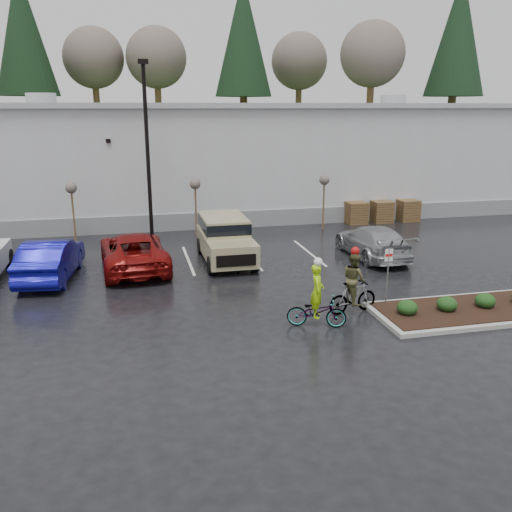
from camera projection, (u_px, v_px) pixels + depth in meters
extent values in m
plane|color=black|center=(286.00, 318.00, 18.59)|extent=(120.00, 120.00, 0.00)
cube|color=#B2B4B7|center=(201.00, 158.00, 38.31)|extent=(60.00, 15.00, 7.00)
cube|color=slate|center=(219.00, 220.00, 32.02)|extent=(60.00, 0.12, 1.00)
cube|color=#999B9E|center=(200.00, 106.00, 37.36)|extent=(60.50, 15.50, 0.30)
cube|color=#1B3616|center=(174.00, 144.00, 60.04)|extent=(80.00, 25.00, 6.00)
cylinder|color=black|center=(148.00, 157.00, 27.79)|extent=(0.20, 0.20, 9.00)
cube|color=black|center=(143.00, 62.00, 26.56)|extent=(0.50, 1.00, 0.25)
cylinder|color=#4F341F|center=(74.00, 216.00, 28.69)|extent=(0.10, 0.10, 2.80)
sphere|color=#544A43|center=(71.00, 188.00, 28.29)|extent=(0.60, 0.60, 0.60)
cylinder|color=#4F341F|center=(196.00, 211.00, 30.10)|extent=(0.10, 0.10, 2.80)
sphere|color=#544A43|center=(195.00, 184.00, 29.69)|extent=(0.60, 0.60, 0.60)
cylinder|color=#4F341F|center=(323.00, 205.00, 31.72)|extent=(0.10, 0.10, 2.80)
sphere|color=#544A43|center=(324.00, 180.00, 31.32)|extent=(0.60, 0.60, 0.60)
cube|color=#4F341F|center=(356.00, 213.00, 33.39)|extent=(1.20, 1.20, 1.35)
cube|color=#4F341F|center=(381.00, 212.00, 33.76)|extent=(1.20, 1.20, 1.35)
cube|color=#4F341F|center=(408.00, 210.00, 34.15)|extent=(1.20, 1.20, 1.35)
cube|color=gray|center=(484.00, 310.00, 19.14)|extent=(8.00, 3.00, 0.15)
cube|color=black|center=(484.00, 307.00, 19.11)|extent=(7.60, 2.60, 0.04)
ellipsoid|color=#113312|center=(407.00, 307.00, 18.40)|extent=(0.70, 0.70, 0.52)
ellipsoid|color=#113312|center=(447.00, 304.00, 18.73)|extent=(0.70, 0.70, 0.52)
ellipsoid|color=#113312|center=(485.00, 301.00, 19.05)|extent=(0.70, 0.70, 0.52)
cylinder|color=gray|center=(387.00, 278.00, 19.30)|extent=(0.05, 0.05, 2.20)
cube|color=white|center=(389.00, 255.00, 19.07)|extent=(0.30, 0.02, 0.45)
cube|color=red|center=(389.00, 255.00, 19.06)|extent=(0.26, 0.02, 0.10)
imported|color=#0C0B82|center=(51.00, 259.00, 22.63)|extent=(2.38, 5.35, 1.71)
imported|color=maroon|center=(134.00, 251.00, 23.96)|extent=(3.15, 6.08, 1.64)
imported|color=#A1A5A8|center=(372.00, 242.00, 25.89)|extent=(2.18, 5.31, 1.54)
imported|color=#3F3F44|center=(317.00, 312.00, 17.74)|extent=(2.06, 1.30, 1.02)
imported|color=#92D20B|center=(317.00, 291.00, 17.54)|extent=(0.62, 0.76, 1.79)
sphere|color=silver|center=(318.00, 262.00, 17.28)|extent=(0.29, 0.29, 0.29)
imported|color=#3F3F44|center=(353.00, 297.00, 18.91)|extent=(1.92, 0.92, 1.15)
imported|color=#454225|center=(354.00, 279.00, 18.73)|extent=(0.66, 0.96, 1.82)
sphere|color=#990C0C|center=(355.00, 251.00, 18.47)|extent=(0.30, 0.30, 0.30)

